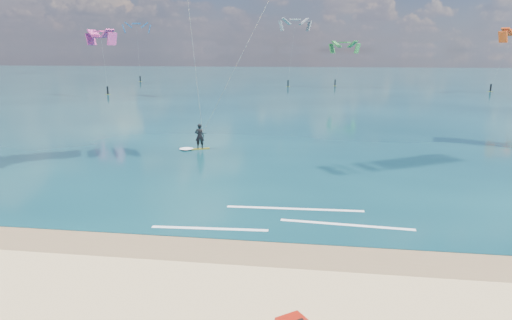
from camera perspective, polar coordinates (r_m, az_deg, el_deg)
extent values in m
plane|color=tan|center=(53.98, 4.52, 5.34)|extent=(320.00, 320.00, 0.00)
cube|color=brown|center=(18.34, -2.97, -11.23)|extent=(320.00, 2.40, 0.01)
cube|color=#092B34|center=(117.63, 6.53, 9.75)|extent=(320.00, 200.00, 0.04)
cube|color=gold|center=(36.50, -7.01, 1.42)|extent=(1.55, 1.00, 0.07)
imported|color=black|center=(36.30, -7.06, 2.98)|extent=(0.79, 0.59, 1.97)
cylinder|color=black|center=(35.85, -6.70, 3.32)|extent=(0.57, 0.27, 0.04)
cube|color=white|center=(21.11, 11.24, -7.94)|extent=(5.98, 0.67, 0.01)
cube|color=white|center=(20.40, -5.82, -8.52)|extent=(5.20, 0.52, 0.01)
cube|color=white|center=(22.78, 4.87, -6.09)|extent=(6.77, 0.49, 0.01)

